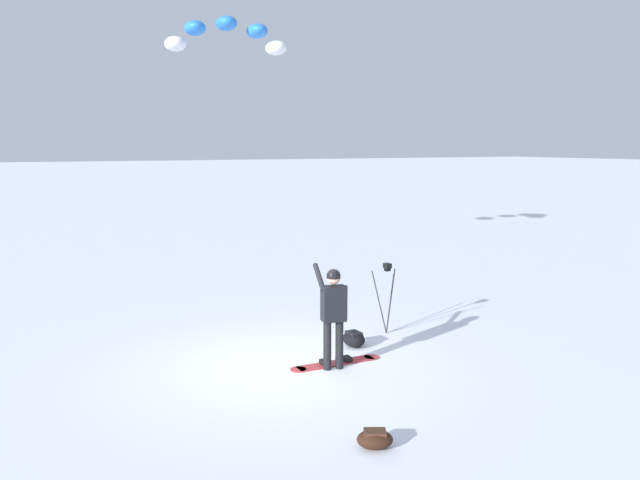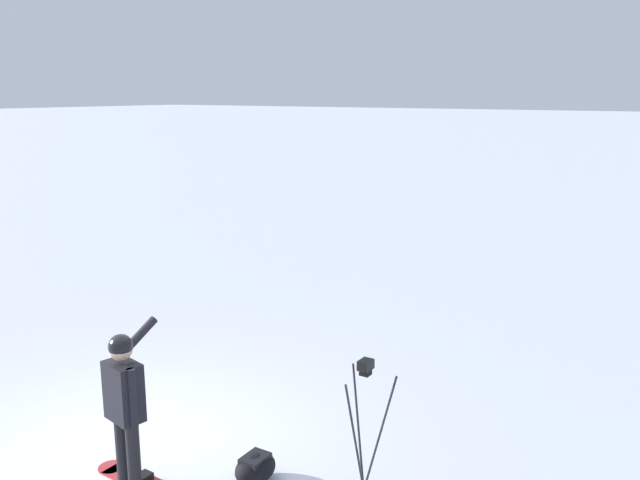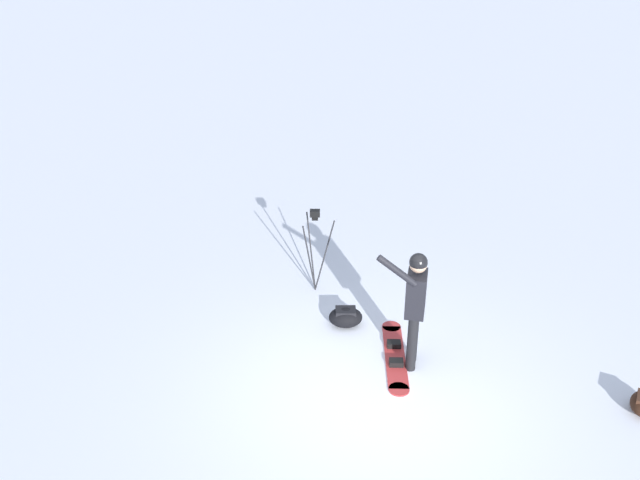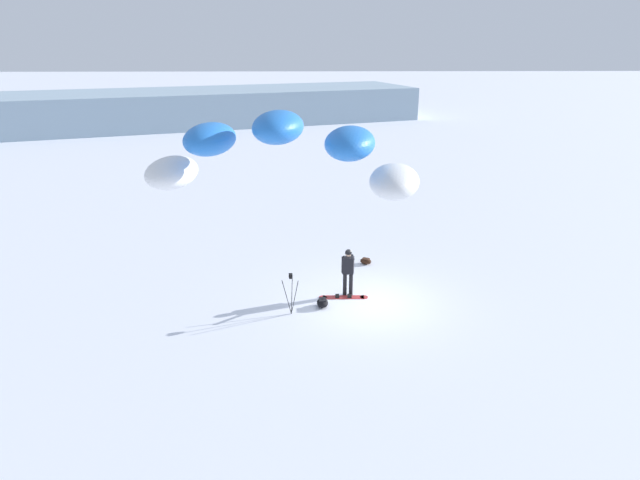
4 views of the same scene
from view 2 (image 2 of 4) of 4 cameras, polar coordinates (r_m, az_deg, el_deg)
The scene contains 4 objects.
ground_plane at distance 8.53m, azimuth -16.18°, elevation -16.92°, with size 300.00×300.00×0.00m, color white.
snowboarder at distance 7.23m, azimuth -16.28°, elevation -12.77°, with size 0.46×0.73×1.80m.
gear_bag_large at distance 7.65m, azimuth -5.53°, elevation -18.74°, with size 0.40×0.53×0.31m.
camera_tripod at distance 7.06m, azimuth 3.86°, elevation -13.39°, with size 0.57×0.53×1.48m.
Camera 2 is at (-5.79, 4.71, 4.13)m, focal length 37.56 mm.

